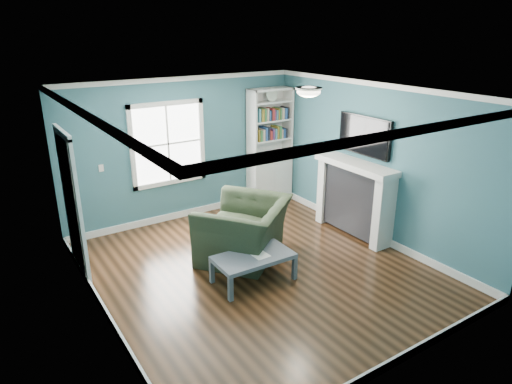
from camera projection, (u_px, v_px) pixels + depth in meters
floor at (259, 270)px, 6.77m from camera, size 5.00×5.00×0.00m
room_walls at (260, 168)px, 6.23m from camera, size 5.00×5.00×5.00m
trim at (259, 192)px, 6.35m from camera, size 4.50×5.00×2.60m
window at (168, 144)px, 8.08m from camera, size 1.40×0.06×1.50m
bookshelf at (269, 158)px, 9.18m from camera, size 0.90×0.35×2.31m
fireplace at (354, 199)px, 7.78m from camera, size 0.44×1.58×1.30m
tv at (364, 136)px, 7.47m from camera, size 0.06×1.10×0.65m
door at (72, 204)px, 6.37m from camera, size 0.12×0.98×2.17m
ceiling_fixture at (309, 91)px, 6.44m from camera, size 0.38×0.38×0.15m
light_switch at (101, 168)px, 7.55m from camera, size 0.08×0.01×0.12m
recliner at (244, 221)px, 7.00m from camera, size 1.64×1.55×1.20m
coffee_table at (253, 259)px, 6.38m from camera, size 1.11×0.62×0.40m
paper_sheet at (259, 254)px, 6.38m from camera, size 0.22×0.28×0.00m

